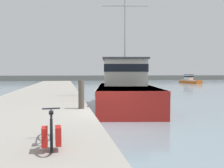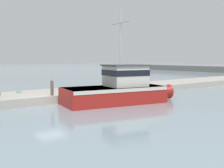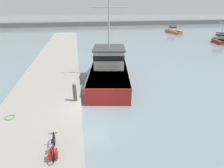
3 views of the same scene
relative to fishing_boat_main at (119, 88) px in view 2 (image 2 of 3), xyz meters
The scene contains 5 objects.
ground_plane 6.31m from the fishing_boat_main, 111.16° to the right, with size 320.00×320.00×0.00m, color gray.
dock_pier 8.38m from the fishing_boat_main, 136.32° to the right, with size 5.84×80.00×0.74m, color #A39E93.
fishing_boat_main is the anchor object (origin of this frame).
mooring_post 6.07m from the fishing_boat_main, 125.28° to the right, with size 0.28×0.28×1.35m, color #51473D.
hose_coil 10.07m from the fishing_boat_main, 140.05° to the right, with size 0.60×0.60×0.05m, color green.
Camera 2 is at (21.72, -10.60, 4.10)m, focal length 45.00 mm.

